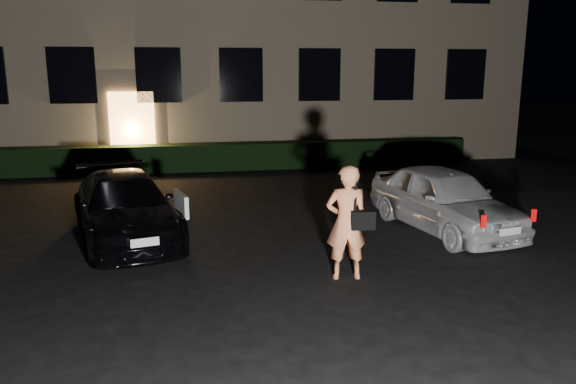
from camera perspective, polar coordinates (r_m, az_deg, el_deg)
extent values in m
plane|color=black|center=(8.39, 2.87, -10.27)|extent=(80.00, 80.00, 0.00)
cube|color=#FFAA59|center=(18.66, -15.51, 5.95)|extent=(1.40, 0.10, 2.50)
cube|color=black|center=(18.79, -21.08, 10.98)|extent=(1.40, 0.10, 1.70)
cube|color=black|center=(18.49, -13.00, 11.47)|extent=(1.40, 0.10, 1.70)
cube|color=black|center=(18.55, -4.79, 11.75)|extent=(1.40, 0.10, 1.70)
cube|color=black|center=(18.98, 3.22, 11.79)|extent=(1.40, 0.10, 1.70)
cube|color=black|center=(19.74, 10.74, 11.62)|extent=(1.40, 0.10, 1.70)
cube|color=black|center=(20.80, 17.59, 11.30)|extent=(1.40, 0.10, 1.70)
cube|color=black|center=(18.33, -4.51, 3.66)|extent=(15.00, 0.70, 0.85)
imported|color=black|center=(11.30, -16.26, -1.44)|extent=(2.67, 4.52, 1.23)
cube|color=white|center=(10.68, -10.80, -1.16)|extent=(0.28, 0.87, 0.41)
cube|color=silver|center=(9.23, -14.34, -4.96)|extent=(0.44, 0.14, 0.14)
imported|color=silver|center=(11.75, 15.55, -0.68)|extent=(2.24, 4.06, 1.31)
cube|color=red|center=(10.02, 19.26, -2.83)|extent=(0.09, 0.06, 0.22)
cube|color=red|center=(10.75, 23.70, -2.19)|extent=(0.09, 0.06, 0.22)
cube|color=silver|center=(10.40, 21.64, -3.72)|extent=(0.43, 0.12, 0.13)
imported|color=#FF9760|center=(8.74, 5.98, -3.09)|extent=(0.69, 0.49, 1.81)
cube|color=black|center=(8.65, 7.61, -2.84)|extent=(0.38, 0.20, 0.29)
cube|color=black|center=(8.56, 6.83, -0.15)|extent=(0.05, 0.06, 0.56)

